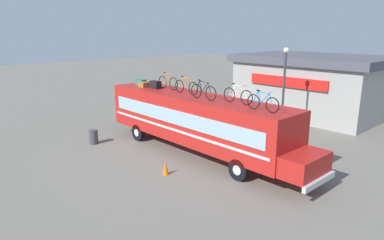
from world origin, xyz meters
TOP-DOWN VIEW (x-y plane):
  - ground_plane at (0.00, 0.00)m, footprint 120.00×120.00m
  - bus at (0.22, 0.00)m, footprint 13.09×2.50m
  - luggage_bag_1 at (-4.86, 0.05)m, footprint 0.75×0.32m
  - luggage_bag_2 at (-4.08, -0.29)m, footprint 0.57×0.45m
  - luggage_bag_3 at (-3.15, -0.11)m, footprint 0.67×0.39m
  - rooftop_bicycle_1 at (-2.48, 0.28)m, footprint 1.72×0.44m
  - rooftop_bicycle_2 at (-0.64, 0.04)m, footprint 1.78×0.44m
  - rooftop_bicycle_3 at (1.08, -0.38)m, footprint 1.72×0.44m
  - rooftop_bicycle_4 at (2.84, 0.09)m, footprint 1.70×0.44m
  - rooftop_bicycle_5 at (4.55, -0.35)m, footprint 1.60×0.44m
  - roadside_building at (-0.27, 12.85)m, footprint 10.88×7.76m
  - trash_bin at (-4.87, -3.33)m, footprint 0.50×0.50m
  - traffic_cone at (1.39, -3.03)m, footprint 0.29×0.29m
  - street_lamp at (1.36, 6.22)m, footprint 0.33×0.33m

SIDE VIEW (x-z plane):
  - ground_plane at x=0.00m, z-range 0.00..0.00m
  - traffic_cone at x=1.39m, z-range 0.00..0.62m
  - trash_bin at x=-4.87m, z-range 0.00..0.82m
  - bus at x=0.22m, z-range 0.31..3.37m
  - roadside_building at x=-0.27m, z-range 0.04..4.56m
  - luggage_bag_2 at x=-4.08m, z-range 3.06..3.35m
  - luggage_bag_1 at x=-4.86m, z-range 3.06..3.42m
  - street_lamp at x=1.36m, z-range 0.56..5.92m
  - luggage_bag_3 at x=-3.15m, z-range 3.06..3.50m
  - rooftop_bicycle_5 at x=4.55m, z-range 2.99..3.85m
  - rooftop_bicycle_4 at x=2.84m, z-range 2.98..3.90m
  - rooftop_bicycle_2 at x=-0.64m, z-range 2.98..3.91m
  - rooftop_bicycle_3 at x=1.08m, z-range 2.98..3.93m
  - rooftop_bicycle_1 at x=-2.48m, z-range 2.98..3.94m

